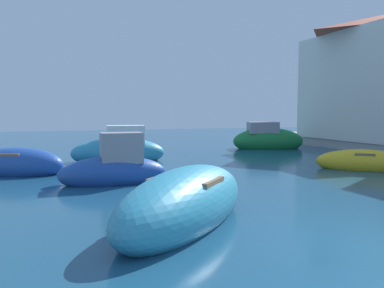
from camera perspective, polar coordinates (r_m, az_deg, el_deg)
moored_boat_0 at (r=15.36m, az=23.82°, el=-2.48°), size 3.21×2.95×0.96m
moored_boat_3 at (r=11.67m, az=-11.23°, el=-3.58°), size 3.17×1.25×1.72m
moored_boat_4 at (r=22.49m, az=10.96°, el=0.63°), size 4.30×2.75×1.84m
moored_boat_5 at (r=16.73m, az=-10.58°, el=-0.97°), size 4.04×1.87×1.79m
moored_boat_6 at (r=7.43m, az=-0.93°, el=-8.64°), size 4.22×4.36×1.36m
moored_boat_11 at (r=14.27m, az=-24.23°, el=-2.79°), size 3.39×2.29×1.16m
waterfront_building_annex at (r=25.40m, az=25.65°, el=8.85°), size 6.55×7.48×7.10m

